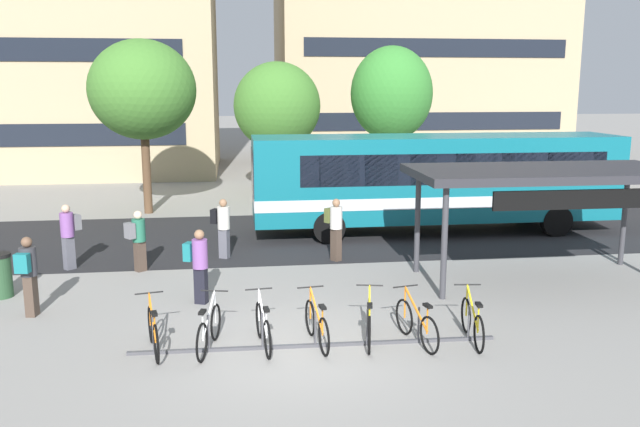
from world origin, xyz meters
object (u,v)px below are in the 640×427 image
Objects in this scene: commuter_black_pack_4 at (223,224)px; street_tree_0 at (392,94)px; parked_bicycle_orange_5 at (416,324)px; parked_bicycle_yellow_6 at (472,323)px; parked_bicycle_white_1 at (209,330)px; parked_bicycle_orange_0 at (153,332)px; transit_shelter at (547,176)px; parked_bicycle_yellow_4 at (369,323)px; parked_bicycle_white_2 at (263,328)px; street_tree_1 at (142,90)px; commuter_teal_pack_0 at (28,271)px; commuter_olive_pack_3 at (335,225)px; commuter_grey_pack_5 at (69,232)px; parked_bicycle_orange_3 at (317,325)px; street_tree_2 at (277,106)px; commuter_teal_pack_1 at (199,261)px; trash_bin at (0,275)px; city_bus at (434,179)px; commuter_grey_pack_2 at (138,237)px.

commuter_black_pack_4 is 0.26× the size of street_tree_0.
parked_bicycle_orange_5 is 0.99× the size of parked_bicycle_yellow_6.
street_tree_0 is (7.79, 18.38, 4.07)m from parked_bicycle_white_1.
transit_shelter is (9.05, 3.35, 2.25)m from parked_bicycle_orange_0.
parked_bicycle_yellow_6 is 19.29m from street_tree_0.
parked_bicycle_white_1 is 1.00× the size of parked_bicycle_yellow_4.
street_tree_1 is at bearing 9.20° from parked_bicycle_white_2.
commuter_olive_pack_3 reaches higher than commuter_teal_pack_0.
commuter_grey_pack_5 is at bearing -124.41° from commuter_olive_pack_3.
parked_bicycle_orange_3 is (1.99, -0.01, 0.00)m from parked_bicycle_white_1.
parked_bicycle_orange_5 is 19.42m from street_tree_0.
commuter_teal_pack_0 is 16.89m from street_tree_2.
parked_bicycle_yellow_4 is at bearing -39.75° from commuter_black_pack_4.
parked_bicycle_yellow_6 is at bearing -97.54° from commuter_teal_pack_0.
parked_bicycle_yellow_4 is 18.13m from street_tree_2.
commuter_teal_pack_1 reaches higher than parked_bicycle_orange_5.
transit_shelter reaches higher than parked_bicycle_orange_5.
transit_shelter is 6.35× the size of trash_bin.
parked_bicycle_orange_3 is 15.18m from street_tree_1.
parked_bicycle_white_1 is at bearing 75.43° from parked_bicycle_orange_5.
parked_bicycle_white_2 is at bearing 74.52° from parked_bicycle_orange_5.
city_bus is 9.63m from street_tree_0.
trash_bin is 0.18× the size of street_tree_2.
city_bus is at bearing -17.79° from commuter_grey_pack_2.
city_bus is at bearing -39.59° from parked_bicycle_white_2.
parked_bicycle_orange_3 is at bearing 89.35° from commuter_grey_pack_5.
parked_bicycle_white_2 is at bearing 56.57° from city_bus.
transit_shelter reaches higher than commuter_grey_pack_2.
commuter_olive_pack_3 reaches higher than parked_bicycle_orange_5.
street_tree_0 is (-0.25, 15.01, 1.81)m from transit_shelter.
parked_bicycle_yellow_4 is 6.51m from transit_shelter.
parked_bicycle_yellow_6 is 9.09m from commuter_teal_pack_0.
commuter_black_pack_4 is (-1.83, 6.63, 0.59)m from parked_bicycle_orange_3.
commuter_grey_pack_5 is 2.52m from trash_bin.
parked_bicycle_yellow_6 is at bearing -84.68° from parked_bicycle_yellow_4.
trash_bin reaches higher than parked_bicycle_orange_3.
parked_bicycle_orange_0 is 1.00× the size of parked_bicycle_yellow_4.
parked_bicycle_yellow_6 is 10.58m from trash_bin.
parked_bicycle_yellow_4 is at bearing -36.56° from commuter_olive_pack_3.
parked_bicycle_orange_5 is 16.02m from street_tree_1.
parked_bicycle_orange_3 is at bearing 72.62° from parked_bicycle_orange_5.
street_tree_1 is (0.99, 11.45, 3.66)m from commuter_teal_pack_0.
commuter_olive_pack_3 is (0.27, 5.98, 0.63)m from parked_bicycle_yellow_4.
parked_bicycle_orange_0 is at bearing -101.07° from street_tree_2.
parked_bicycle_white_1 is 0.26× the size of transit_shelter.
commuter_teal_pack_1 is at bearing -175.16° from transit_shelter.
trash_bin is at bearing 33.75° from parked_bicycle_orange_0.
parked_bicycle_yellow_6 is 1.67× the size of trash_bin.
street_tree_0 reaches higher than commuter_olive_pack_3.
commuter_grey_pack_2 reaches higher than parked_bicycle_white_1.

